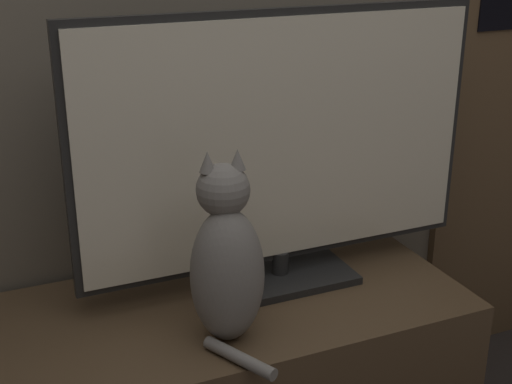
{
  "coord_description": "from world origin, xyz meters",
  "views": [
    {
      "loc": [
        -0.54,
        -0.54,
        1.42
      ],
      "look_at": [
        0.07,
        0.86,
        0.83
      ],
      "focal_mm": 50.0,
      "sensor_mm": 36.0,
      "label": 1
    }
  ],
  "objects": [
    {
      "name": "tv",
      "position": [
        0.18,
        0.97,
        0.89
      ],
      "size": [
        1.05,
        0.22,
        0.7
      ],
      "color": "black",
      "rests_on": "tv_stand"
    },
    {
      "name": "cat",
      "position": [
        -0.04,
        0.76,
        0.72
      ],
      "size": [
        0.18,
        0.29,
        0.44
      ],
      "rotation": [
        0.0,
        0.0,
        -0.15
      ],
      "color": "gray",
      "rests_on": "tv_stand"
    }
  ]
}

